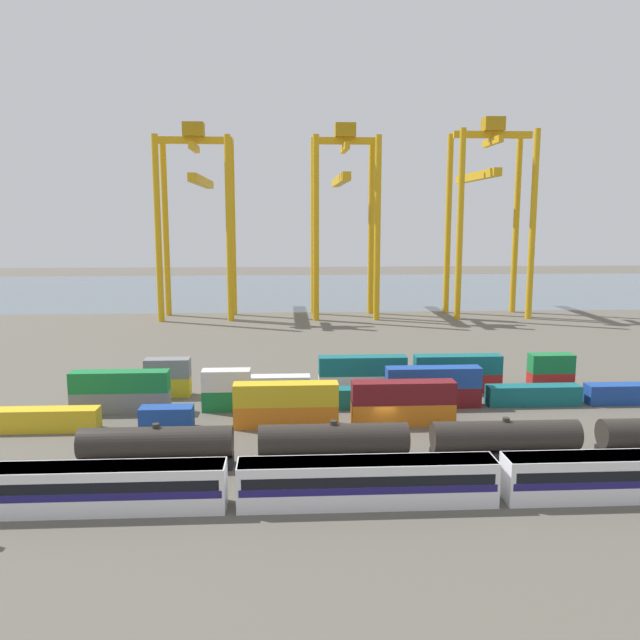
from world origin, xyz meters
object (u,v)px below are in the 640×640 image
shipping_container_11 (433,397)px  gantry_crane_east (487,198)px  shipping_container_17 (168,387)px  shipping_container_1 (167,418)px  passenger_train (367,480)px  gantry_crane_central (344,202)px  gantry_crane_west (197,202)px  shipping_container_0 (45,420)px  freight_tank_row (505,440)px  shipping_container_14 (632,394)px

shipping_container_11 → gantry_crane_east: bearing=68.6°
shipping_container_17 → shipping_container_1: bearing=-80.8°
passenger_train → shipping_container_17: (-22.76, 35.01, -0.84)m
gantry_crane_central → shipping_container_11: bearing=-86.9°
gantry_crane_west → shipping_container_0: bearing=-94.3°
freight_tank_row → shipping_container_17: size_ratio=13.81×
shipping_container_0 → shipping_container_14: (72.69, 6.98, 0.00)m
passenger_train → shipping_container_17: 41.77m
shipping_container_1 → shipping_container_14: 59.38m
gantry_crane_central → freight_tank_row: bearing=-85.8°
shipping_container_17 → gantry_crane_west: bearing=93.8°
shipping_container_17 → freight_tank_row: bearing=-34.3°
shipping_container_0 → gantry_crane_east: gantry_crane_east is taller
shipping_container_0 → gantry_crane_west: 91.07m
shipping_container_1 → gantry_crane_west: (-7.13, 86.82, 26.67)m
passenger_train → gantry_crane_east: gantry_crane_east is taller
shipping_container_11 → gantry_crane_west: gantry_crane_west is taller
passenger_train → gantry_crane_west: bearing=104.4°
freight_tank_row → gantry_crane_east: gantry_crane_east is taller
shipping_container_1 → shipping_container_14: (58.96, 6.98, 0.00)m
gantry_crane_east → shipping_container_1: bearing=-126.4°
shipping_container_14 → gantry_crane_east: bearing=86.5°
passenger_train → shipping_container_11: bearing=66.6°
passenger_train → shipping_container_14: bearing=36.1°
shipping_container_1 → shipping_container_17: same height
shipping_container_11 → gantry_crane_central: size_ratio=0.26×
gantry_crane_east → shipping_container_17: bearing=-132.4°
shipping_container_17 → gantry_crane_west: size_ratio=0.13×
gantry_crane_central → gantry_crane_east: 35.45m
shipping_container_0 → shipping_container_1: same height
shipping_container_11 → gantry_crane_west: size_ratio=0.26×
shipping_container_17 → gantry_crane_central: (30.58, 72.49, 26.67)m
shipping_container_11 → shipping_container_14: same height
shipping_container_11 → shipping_container_14: 26.35m
passenger_train → freight_tank_row: bearing=31.4°
passenger_train → gantry_crane_central: 110.84m
passenger_train → shipping_container_1: size_ratio=11.15×
shipping_container_11 → shipping_container_0: bearing=-171.4°
passenger_train → shipping_container_14: size_ratio=5.56×
shipping_container_1 → gantry_crane_east: 110.81m
shipping_container_11 → gantry_crane_central: gantry_crane_central is taller
freight_tank_row → gantry_crane_west: 110.58m
shipping_container_11 → passenger_train: bearing=-113.4°
shipping_container_14 → gantry_crane_east: size_ratio=0.25×
shipping_container_1 → shipping_container_0: bearing=180.0°
shipping_container_0 → gantry_crane_east: bearing=48.1°
gantry_crane_west → shipping_container_14: bearing=-50.4°
freight_tank_row → shipping_container_1: freight_tank_row is taller
passenger_train → freight_tank_row: (15.04, 9.18, -0.03)m
shipping_container_11 → gantry_crane_central: 83.94m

